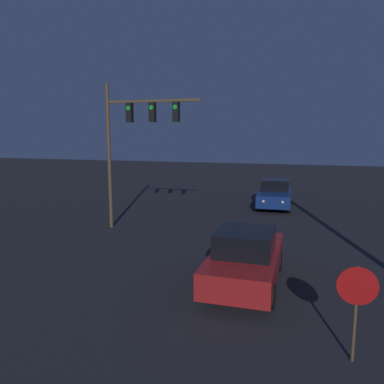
{
  "coord_description": "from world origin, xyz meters",
  "views": [
    {
      "loc": [
        4.19,
        0.65,
        4.65
      ],
      "look_at": [
        0.0,
        14.45,
        2.4
      ],
      "focal_mm": 35.0,
      "sensor_mm": 36.0,
      "label": 1
    }
  ],
  "objects_px": {
    "car_far": "(275,194)",
    "stop_sign": "(357,296)",
    "traffic_signal_mast": "(133,132)",
    "car_near": "(246,258)"
  },
  "relations": [
    {
      "from": "car_far",
      "to": "traffic_signal_mast",
      "type": "distance_m",
      "value": 10.55
    },
    {
      "from": "car_near",
      "to": "traffic_signal_mast",
      "type": "bearing_deg",
      "value": 139.88
    },
    {
      "from": "car_near",
      "to": "traffic_signal_mast",
      "type": "height_order",
      "value": "traffic_signal_mast"
    },
    {
      "from": "stop_sign",
      "to": "traffic_signal_mast",
      "type": "bearing_deg",
      "value": 136.28
    },
    {
      "from": "traffic_signal_mast",
      "to": "stop_sign",
      "type": "xyz_separation_m",
      "value": [
        9.05,
        -8.66,
        -3.33
      ]
    },
    {
      "from": "traffic_signal_mast",
      "to": "car_near",
      "type": "bearing_deg",
      "value": -40.0
    },
    {
      "from": "car_near",
      "to": "car_far",
      "type": "height_order",
      "value": "same"
    },
    {
      "from": "car_far",
      "to": "traffic_signal_mast",
      "type": "bearing_deg",
      "value": 48.99
    },
    {
      "from": "car_far",
      "to": "traffic_signal_mast",
      "type": "relative_size",
      "value": 0.71
    },
    {
      "from": "car_far",
      "to": "stop_sign",
      "type": "xyz_separation_m",
      "value": [
        2.88,
        -16.28,
        0.57
      ]
    }
  ]
}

